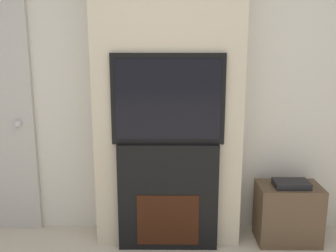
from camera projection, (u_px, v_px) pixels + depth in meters
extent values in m
cube|color=silver|center=(168.00, 75.00, 3.09)|extent=(6.00, 0.06, 2.70)
cube|color=beige|center=(168.00, 76.00, 2.90)|extent=(1.15, 0.32, 2.70)
cube|color=black|center=(168.00, 196.00, 2.94)|extent=(0.78, 0.14, 0.86)
cube|color=#33160A|center=(168.00, 220.00, 2.90)|extent=(0.48, 0.01, 0.41)
cube|color=black|center=(168.00, 99.00, 2.78)|extent=(0.85, 0.06, 0.68)
cube|color=black|center=(168.00, 100.00, 2.74)|extent=(0.78, 0.01, 0.60)
cube|color=brown|center=(288.00, 213.00, 3.06)|extent=(0.50, 0.32, 0.48)
cube|color=black|center=(291.00, 184.00, 2.97)|extent=(0.27, 0.18, 0.05)
sphere|color=silver|center=(18.00, 124.00, 3.09)|extent=(0.06, 0.06, 0.06)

